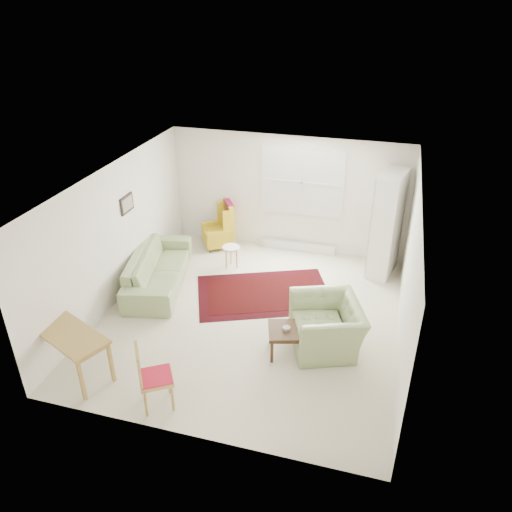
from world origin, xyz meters
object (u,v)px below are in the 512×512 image
(cabinet, at_px, (387,225))
(desk_chair, at_px, (156,376))
(armchair, at_px, (327,321))
(coffee_table, at_px, (286,341))
(desk, at_px, (75,354))
(wingback_chair, at_px, (217,225))
(stool, at_px, (231,257))
(sofa, at_px, (158,262))

(cabinet, relative_size, desk_chair, 2.10)
(armchair, bearing_deg, coffee_table, -79.74)
(armchair, xyz_separation_m, desk, (-3.44, -1.68, -0.09))
(coffee_table, xyz_separation_m, desk, (-2.87, -1.33, 0.14))
(wingback_chair, height_order, stool, wingback_chair)
(stool, xyz_separation_m, desk_chair, (0.23, -3.92, 0.27))
(armchair, relative_size, stool, 2.52)
(cabinet, bearing_deg, coffee_table, -100.88)
(wingback_chair, xyz_separation_m, cabinet, (3.56, -0.14, 0.53))
(armchair, height_order, coffee_table, armchair)
(armchair, relative_size, cabinet, 0.56)
(wingback_chair, relative_size, desk, 0.90)
(stool, distance_m, cabinet, 3.16)
(sofa, distance_m, desk, 2.68)
(armchair, xyz_separation_m, desk_chair, (-2.02, -1.92, 0.04))
(stool, xyz_separation_m, desk, (-1.19, -3.68, 0.13))
(coffee_table, bearing_deg, desk, -155.18)
(coffee_table, xyz_separation_m, cabinet, (1.31, 2.99, 0.83))
(stool, height_order, desk_chair, desk_chair)
(armchair, height_order, desk, armchair)
(sofa, xyz_separation_m, wingback_chair, (0.57, 1.78, 0.05))
(coffee_table, distance_m, cabinet, 3.37)
(stool, bearing_deg, desk_chair, -86.58)
(sofa, relative_size, desk_chair, 2.33)
(coffee_table, xyz_separation_m, desk_chair, (-1.45, -1.57, 0.28))
(armchair, height_order, wingback_chair, wingback_chair)
(cabinet, xyz_separation_m, desk_chair, (-2.75, -4.56, -0.55))
(armchair, height_order, desk_chair, desk_chair)
(coffee_table, xyz_separation_m, stool, (-1.68, 2.36, 0.01))
(sofa, distance_m, desk_chair, 3.22)
(armchair, xyz_separation_m, coffee_table, (-0.57, -0.35, -0.24))
(desk, bearing_deg, sofa, 88.94)
(coffee_table, height_order, desk, desk)
(wingback_chair, bearing_deg, sofa, -50.61)
(sofa, relative_size, wingback_chair, 2.25)
(stool, height_order, cabinet, cabinet)
(coffee_table, bearing_deg, cabinet, 66.42)
(cabinet, distance_m, desk_chair, 5.35)
(cabinet, xyz_separation_m, desk, (-4.18, -4.32, -0.69))
(coffee_table, bearing_deg, stool, 125.50)
(stool, bearing_deg, cabinet, 12.00)
(armchair, height_order, cabinet, cabinet)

